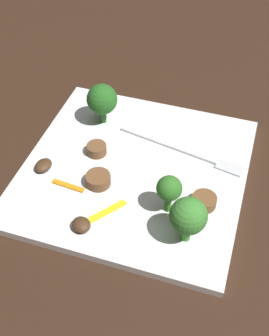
{
  "coord_description": "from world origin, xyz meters",
  "views": [
    {
      "loc": [
        0.12,
        -0.38,
        0.43
      ],
      "look_at": [
        0.0,
        0.0,
        0.01
      ],
      "focal_mm": 47.45,
      "sensor_mm": 36.0,
      "label": 1
    }
  ],
  "objects_px": {
    "mushroom_2": "(81,225)",
    "fork": "(189,153)",
    "broccoli_floret_2": "(188,216)",
    "mushroom_0": "(108,102)",
    "pepper_strip_0": "(107,211)",
    "mushroom_1": "(43,165)",
    "broccoli_floret_1": "(169,189)",
    "sausage_slice_1": "(97,149)",
    "sausage_slice_2": "(204,201)",
    "pepper_strip_1": "(68,186)",
    "plate": "(134,171)",
    "broccoli_floret_0": "(102,100)",
    "sausage_slice_0": "(98,180)"
  },
  "relations": [
    {
      "from": "broccoli_floret_2",
      "to": "pepper_strip_1",
      "type": "relative_size",
      "value": 1.42
    },
    {
      "from": "fork",
      "to": "mushroom_2",
      "type": "xyz_separation_m",
      "value": [
        -0.09,
        -0.16,
        0.0
      ]
    },
    {
      "from": "broccoli_floret_0",
      "to": "sausage_slice_1",
      "type": "xyz_separation_m",
      "value": [
        0.01,
        -0.06,
        -0.03
      ]
    },
    {
      "from": "broccoli_floret_0",
      "to": "mushroom_0",
      "type": "distance_m",
      "value": 0.05
    },
    {
      "from": "fork",
      "to": "sausage_slice_0",
      "type": "bearing_deg",
      "value": -126.73
    },
    {
      "from": "sausage_slice_0",
      "to": "plate",
      "type": "bearing_deg",
      "value": 48.77
    },
    {
      "from": "mushroom_2",
      "to": "pepper_strip_1",
      "type": "xyz_separation_m",
      "value": [
        -0.04,
        0.05,
        -0.0
      ]
    },
    {
      "from": "mushroom_2",
      "to": "fork",
      "type": "bearing_deg",
      "value": 60.39
    },
    {
      "from": "mushroom_0",
      "to": "pepper_strip_0",
      "type": "xyz_separation_m",
      "value": [
        0.07,
        -0.2,
        -0.0
      ]
    },
    {
      "from": "broccoli_floret_2",
      "to": "mushroom_1",
      "type": "bearing_deg",
      "value": 165.94
    },
    {
      "from": "mushroom_1",
      "to": "sausage_slice_2",
      "type": "bearing_deg",
      "value": 0.96
    },
    {
      "from": "sausage_slice_0",
      "to": "sausage_slice_2",
      "type": "height_order",
      "value": "same"
    },
    {
      "from": "mushroom_2",
      "to": "pepper_strip_0",
      "type": "xyz_separation_m",
      "value": [
        0.02,
        0.03,
        -0.0
      ]
    },
    {
      "from": "sausage_slice_2",
      "to": "fork",
      "type": "bearing_deg",
      "value": 114.7
    },
    {
      "from": "sausage_slice_2",
      "to": "pepper_strip_1",
      "type": "xyz_separation_m",
      "value": [
        -0.17,
        -0.02,
        -0.01
      ]
    },
    {
      "from": "broccoli_floret_0",
      "to": "pepper_strip_1",
      "type": "xyz_separation_m",
      "value": [
        0.0,
        -0.13,
        -0.04
      ]
    },
    {
      "from": "mushroom_0",
      "to": "pepper_strip_0",
      "type": "distance_m",
      "value": 0.21
    },
    {
      "from": "pepper_strip_0",
      "to": "broccoli_floret_1",
      "type": "bearing_deg",
      "value": 21.51
    },
    {
      "from": "mushroom_0",
      "to": "pepper_strip_0",
      "type": "relative_size",
      "value": 0.47
    },
    {
      "from": "fork",
      "to": "pepper_strip_1",
      "type": "xyz_separation_m",
      "value": [
        -0.13,
        -0.1,
        -0.0
      ]
    },
    {
      "from": "pepper_strip_1",
      "to": "sausage_slice_2",
      "type": "bearing_deg",
      "value": 7.84
    },
    {
      "from": "broccoli_floret_0",
      "to": "pepper_strip_0",
      "type": "height_order",
      "value": "broccoli_floret_0"
    },
    {
      "from": "mushroom_0",
      "to": "sausage_slice_1",
      "type": "bearing_deg",
      "value": -77.99
    },
    {
      "from": "plate",
      "to": "broccoli_floret_2",
      "type": "distance_m",
      "value": 0.13
    },
    {
      "from": "mushroom_1",
      "to": "pepper_strip_1",
      "type": "bearing_deg",
      "value": -24.39
    },
    {
      "from": "mushroom_0",
      "to": "mushroom_1",
      "type": "height_order",
      "value": "mushroom_1"
    },
    {
      "from": "mushroom_2",
      "to": "broccoli_floret_1",
      "type": "bearing_deg",
      "value": 33.09
    },
    {
      "from": "fork",
      "to": "broccoli_floret_2",
      "type": "bearing_deg",
      "value": -67.59
    },
    {
      "from": "broccoli_floret_1",
      "to": "plate",
      "type": "bearing_deg",
      "value": 137.66
    },
    {
      "from": "broccoli_floret_1",
      "to": "mushroom_1",
      "type": "bearing_deg",
      "value": 174.46
    },
    {
      "from": "fork",
      "to": "sausage_slice_1",
      "type": "xyz_separation_m",
      "value": [
        -0.12,
        -0.04,
        0.01
      ]
    },
    {
      "from": "sausage_slice_2",
      "to": "pepper_strip_0",
      "type": "relative_size",
      "value": 0.59
    },
    {
      "from": "plate",
      "to": "mushroom_0",
      "type": "xyz_separation_m",
      "value": [
        -0.08,
        0.12,
        0.01
      ]
    },
    {
      "from": "sausage_slice_2",
      "to": "pepper_strip_1",
      "type": "relative_size",
      "value": 0.69
    },
    {
      "from": "sausage_slice_0",
      "to": "pepper_strip_1",
      "type": "bearing_deg",
      "value": -154.31
    },
    {
      "from": "plate",
      "to": "broccoli_floret_1",
      "type": "relative_size",
      "value": 5.34
    },
    {
      "from": "mushroom_0",
      "to": "pepper_strip_0",
      "type": "bearing_deg",
      "value": -70.08
    },
    {
      "from": "mushroom_1",
      "to": "broccoli_floret_2",
      "type": "bearing_deg",
      "value": -14.06
    },
    {
      "from": "fork",
      "to": "sausage_slice_1",
      "type": "height_order",
      "value": "sausage_slice_1"
    },
    {
      "from": "mushroom_2",
      "to": "broccoli_floret_2",
      "type": "bearing_deg",
      "value": 11.2
    },
    {
      "from": "fork",
      "to": "mushroom_2",
      "type": "distance_m",
      "value": 0.18
    },
    {
      "from": "mushroom_2",
      "to": "pepper_strip_1",
      "type": "bearing_deg",
      "value": 126.96
    },
    {
      "from": "broccoli_floret_1",
      "to": "sausage_slice_1",
      "type": "distance_m",
      "value": 0.14
    },
    {
      "from": "fork",
      "to": "sausage_slice_0",
      "type": "height_order",
      "value": "sausage_slice_0"
    },
    {
      "from": "pepper_strip_0",
      "to": "mushroom_1",
      "type": "bearing_deg",
      "value": 157.54
    },
    {
      "from": "sausage_slice_0",
      "to": "mushroom_2",
      "type": "distance_m",
      "value": 0.07
    },
    {
      "from": "mushroom_1",
      "to": "plate",
      "type": "bearing_deg",
      "value": 18.14
    },
    {
      "from": "plate",
      "to": "sausage_slice_2",
      "type": "xyz_separation_m",
      "value": [
        0.1,
        -0.03,
        0.01
      ]
    },
    {
      "from": "broccoli_floret_0",
      "to": "broccoli_floret_2",
      "type": "relative_size",
      "value": 1.0
    },
    {
      "from": "sausage_slice_0",
      "to": "mushroom_2",
      "type": "height_order",
      "value": "sausage_slice_0"
    }
  ]
}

